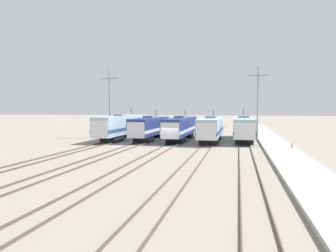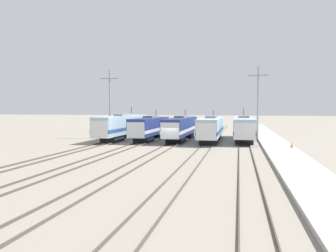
{
  "view_description": "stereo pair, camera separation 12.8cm",
  "coord_description": "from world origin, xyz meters",
  "px_view_note": "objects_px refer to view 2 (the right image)",
  "views": [
    {
      "loc": [
        9.14,
        -44.01,
        5.18
      ],
      "look_at": [
        -0.99,
        3.24,
        2.58
      ],
      "focal_mm": 35.0,
      "sensor_mm": 36.0,
      "label": 1
    },
    {
      "loc": [
        9.27,
        -43.99,
        5.18
      ],
      "look_at": [
        -0.99,
        3.24,
        2.58
      ],
      "focal_mm": 35.0,
      "sensor_mm": 36.0,
      "label": 2
    }
  ],
  "objects_px": {
    "locomotive_far_right": "(244,128)",
    "catenary_tower_right": "(258,102)",
    "locomotive_center": "(181,128)",
    "locomotive_center_right": "(211,128)",
    "locomotive_center_left": "(150,127)",
    "locomotive_far_left": "(122,126)",
    "catenary_tower_left": "(110,102)",
    "traffic_cone": "(292,145)"
  },
  "relations": [
    {
      "from": "locomotive_center_left",
      "to": "traffic_cone",
      "type": "xyz_separation_m",
      "value": [
        20.77,
        -8.9,
        -1.4
      ]
    },
    {
      "from": "catenary_tower_left",
      "to": "catenary_tower_right",
      "type": "distance_m",
      "value": 24.75
    },
    {
      "from": "locomotive_center_left",
      "to": "locomotive_far_right",
      "type": "height_order",
      "value": "locomotive_far_right"
    },
    {
      "from": "catenary_tower_right",
      "to": "locomotive_center",
      "type": "bearing_deg",
      "value": -176.05
    },
    {
      "from": "locomotive_center",
      "to": "locomotive_far_right",
      "type": "xyz_separation_m",
      "value": [
        10.04,
        0.87,
        0.02
      ]
    },
    {
      "from": "locomotive_center_right",
      "to": "catenary_tower_right",
      "type": "relative_size",
      "value": 1.49
    },
    {
      "from": "locomotive_center_right",
      "to": "locomotive_far_right",
      "type": "relative_size",
      "value": 0.98
    },
    {
      "from": "locomotive_center",
      "to": "locomotive_far_right",
      "type": "bearing_deg",
      "value": 4.97
    },
    {
      "from": "locomotive_far_right",
      "to": "catenary_tower_right",
      "type": "height_order",
      "value": "catenary_tower_right"
    },
    {
      "from": "locomotive_center",
      "to": "catenary_tower_right",
      "type": "relative_size",
      "value": 1.56
    },
    {
      "from": "catenary_tower_left",
      "to": "locomotive_center",
      "type": "bearing_deg",
      "value": -3.81
    },
    {
      "from": "locomotive_center",
      "to": "catenary_tower_right",
      "type": "xyz_separation_m",
      "value": [
        12.15,
        0.84,
        4.19
      ]
    },
    {
      "from": "locomotive_far_left",
      "to": "locomotive_center_left",
      "type": "bearing_deg",
      "value": -6.45
    },
    {
      "from": "locomotive_center_right",
      "to": "traffic_cone",
      "type": "height_order",
      "value": "locomotive_center_right"
    },
    {
      "from": "locomotive_far_right",
      "to": "catenary_tower_left",
      "type": "height_order",
      "value": "catenary_tower_left"
    },
    {
      "from": "locomotive_far_right",
      "to": "catenary_tower_right",
      "type": "xyz_separation_m",
      "value": [
        2.11,
        -0.03,
        4.17
      ]
    },
    {
      "from": "locomotive_center",
      "to": "traffic_cone",
      "type": "bearing_deg",
      "value": -31.19
    },
    {
      "from": "locomotive_far_left",
      "to": "catenary_tower_right",
      "type": "bearing_deg",
      "value": 2.34
    },
    {
      "from": "locomotive_center_left",
      "to": "locomotive_center_right",
      "type": "height_order",
      "value": "locomotive_center_left"
    },
    {
      "from": "locomotive_far_left",
      "to": "locomotive_center_left",
      "type": "relative_size",
      "value": 1.23
    },
    {
      "from": "locomotive_center_right",
      "to": "traffic_cone",
      "type": "distance_m",
      "value": 13.75
    },
    {
      "from": "locomotive_far_left",
      "to": "locomotive_far_right",
      "type": "bearing_deg",
      "value": 2.68
    },
    {
      "from": "locomotive_far_left",
      "to": "locomotive_center",
      "type": "height_order",
      "value": "locomotive_far_left"
    },
    {
      "from": "catenary_tower_left",
      "to": "traffic_cone",
      "type": "distance_m",
      "value": 30.69
    },
    {
      "from": "catenary_tower_left",
      "to": "traffic_cone",
      "type": "xyz_separation_m",
      "value": [
        28.34,
        -10.37,
        -5.6
      ]
    },
    {
      "from": "locomotive_center_left",
      "to": "traffic_cone",
      "type": "height_order",
      "value": "locomotive_center_left"
    },
    {
      "from": "locomotive_far_left",
      "to": "traffic_cone",
      "type": "relative_size",
      "value": 28.71
    },
    {
      "from": "locomotive_center_left",
      "to": "catenary_tower_left",
      "type": "height_order",
      "value": "catenary_tower_left"
    },
    {
      "from": "catenary_tower_left",
      "to": "catenary_tower_right",
      "type": "bearing_deg",
      "value": 0.0
    },
    {
      "from": "locomotive_far_left",
      "to": "traffic_cone",
      "type": "height_order",
      "value": "locomotive_far_left"
    },
    {
      "from": "locomotive_center",
      "to": "locomotive_center_right",
      "type": "bearing_deg",
      "value": -11.78
    },
    {
      "from": "catenary_tower_right",
      "to": "traffic_cone",
      "type": "relative_size",
      "value": 16.93
    },
    {
      "from": "locomotive_center_left",
      "to": "locomotive_far_right",
      "type": "relative_size",
      "value": 0.91
    },
    {
      "from": "locomotive_far_right",
      "to": "catenary_tower_left",
      "type": "relative_size",
      "value": 1.52
    },
    {
      "from": "locomotive_center_left",
      "to": "locomotive_center",
      "type": "bearing_deg",
      "value": 7.19
    },
    {
      "from": "locomotive_far_left",
      "to": "locomotive_far_right",
      "type": "relative_size",
      "value": 1.11
    },
    {
      "from": "locomotive_center_right",
      "to": "locomotive_far_right",
      "type": "distance_m",
      "value": 5.37
    },
    {
      "from": "locomotive_center",
      "to": "locomotive_far_right",
      "type": "height_order",
      "value": "locomotive_far_right"
    },
    {
      "from": "locomotive_center_right",
      "to": "locomotive_far_right",
      "type": "height_order",
      "value": "locomotive_far_right"
    },
    {
      "from": "locomotive_far_right",
      "to": "catenary_tower_right",
      "type": "relative_size",
      "value": 1.52
    },
    {
      "from": "locomotive_center_left",
      "to": "catenary_tower_right",
      "type": "bearing_deg",
      "value": 4.9
    },
    {
      "from": "catenary_tower_right",
      "to": "locomotive_far_left",
      "type": "bearing_deg",
      "value": -177.66
    }
  ]
}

